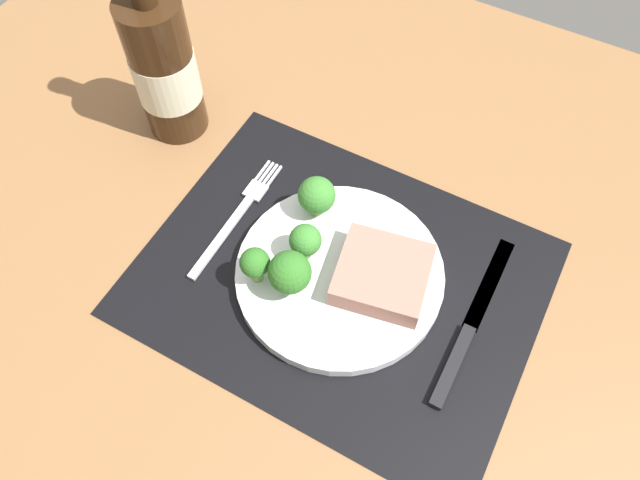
{
  "coord_description": "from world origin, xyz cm",
  "views": [
    {
      "loc": [
        13.94,
        -30.41,
        62.94
      ],
      "look_at": [
        -3.94,
        2.52,
        1.9
      ],
      "focal_mm": 34.19,
      "sensor_mm": 36.0,
      "label": 1
    }
  ],
  "objects_px": {
    "steak": "(382,275)",
    "knife": "(468,332)",
    "fork": "(237,216)",
    "wine_bottle": "(164,67)",
    "plate": "(340,274)"
  },
  "relations": [
    {
      "from": "steak",
      "to": "knife",
      "type": "xyz_separation_m",
      "value": [
        0.11,
        -0.01,
        -0.03
      ]
    },
    {
      "from": "fork",
      "to": "knife",
      "type": "bearing_deg",
      "value": -1.21
    },
    {
      "from": "fork",
      "to": "knife",
      "type": "relative_size",
      "value": 0.83
    },
    {
      "from": "fork",
      "to": "knife",
      "type": "distance_m",
      "value": 0.31
    },
    {
      "from": "wine_bottle",
      "to": "fork",
      "type": "bearing_deg",
      "value": -31.6
    },
    {
      "from": "fork",
      "to": "knife",
      "type": "height_order",
      "value": "knife"
    },
    {
      "from": "plate",
      "to": "wine_bottle",
      "type": "xyz_separation_m",
      "value": [
        -0.3,
        0.11,
        0.09
      ]
    },
    {
      "from": "plate",
      "to": "wine_bottle",
      "type": "distance_m",
      "value": 0.34
    },
    {
      "from": "wine_bottle",
      "to": "knife",
      "type": "bearing_deg",
      "value": -12.73
    },
    {
      "from": "knife",
      "to": "steak",
      "type": "bearing_deg",
      "value": 173.81
    },
    {
      "from": "steak",
      "to": "wine_bottle",
      "type": "height_order",
      "value": "wine_bottle"
    },
    {
      "from": "plate",
      "to": "steak",
      "type": "relative_size",
      "value": 2.4
    },
    {
      "from": "steak",
      "to": "wine_bottle",
      "type": "bearing_deg",
      "value": 164.34
    },
    {
      "from": "steak",
      "to": "plate",
      "type": "bearing_deg",
      "value": -167.2
    },
    {
      "from": "steak",
      "to": "wine_bottle",
      "type": "distance_m",
      "value": 0.37
    }
  ]
}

